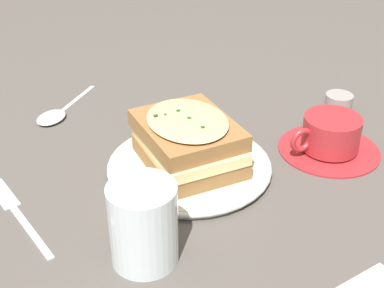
% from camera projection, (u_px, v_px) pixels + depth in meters
% --- Properties ---
extents(ground_plane, '(2.40, 2.40, 0.00)m').
position_uv_depth(ground_plane, '(183.00, 166.00, 0.78)').
color(ground_plane, '#514C47').
extents(dinner_plate, '(0.24, 0.24, 0.01)m').
position_uv_depth(dinner_plate, '(192.00, 165.00, 0.77)').
color(dinner_plate, silver).
rests_on(dinner_plate, ground_plane).
extents(sandwich, '(0.17, 0.14, 0.07)m').
position_uv_depth(sandwich, '(191.00, 140.00, 0.75)').
color(sandwich, olive).
rests_on(sandwich, dinner_plate).
extents(teacup_with_saucer, '(0.15, 0.15, 0.06)m').
position_uv_depth(teacup_with_saucer, '(330.00, 137.00, 0.80)').
color(teacup_with_saucer, '#AD282D').
rests_on(teacup_with_saucer, ground_plane).
extents(water_glass, '(0.08, 0.08, 0.10)m').
position_uv_depth(water_glass, '(143.00, 224.00, 0.59)').
color(water_glass, silver).
rests_on(water_glass, ground_plane).
extents(fork, '(0.19, 0.02, 0.00)m').
position_uv_depth(fork, '(13.00, 207.00, 0.69)').
color(fork, silver).
rests_on(fork, ground_plane).
extents(spoon, '(0.12, 0.15, 0.01)m').
position_uv_depth(spoon, '(54.00, 115.00, 0.90)').
color(spoon, silver).
rests_on(spoon, ground_plane).
extents(condiment_pot, '(0.05, 0.05, 0.04)m').
position_uv_depth(condiment_pot, '(338.00, 104.00, 0.91)').
color(condiment_pot, gray).
rests_on(condiment_pot, ground_plane).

